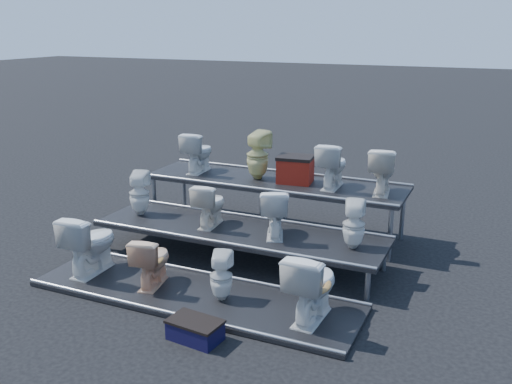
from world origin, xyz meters
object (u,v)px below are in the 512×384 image
at_px(step_stool, 195,331).
at_px(toilet_6, 275,212).
at_px(toilet_7, 354,224).
at_px(toilet_9, 258,155).
at_px(toilet_1, 152,260).
at_px(toilet_5, 210,204).
at_px(toilet_11, 382,170).
at_px(toilet_10, 332,165).
at_px(toilet_3, 312,285).
at_px(toilet_0, 90,243).
at_px(toilet_4, 139,193).
at_px(toilet_8, 198,152).
at_px(red_crate, 295,171).
at_px(toilet_2, 221,276).

bearing_deg(step_stool, toilet_6, 95.26).
distance_m(toilet_7, toilet_9, 2.38).
bearing_deg(toilet_1, toilet_5, -106.79).
bearing_deg(toilet_11, toilet_10, -7.34).
bearing_deg(step_stool, toilet_3, 45.91).
xyz_separation_m(toilet_3, toilet_5, (-1.99, 1.30, 0.31)).
bearing_deg(toilet_5, step_stool, 109.55).
relative_size(toilet_0, toilet_7, 1.29).
xyz_separation_m(toilet_4, step_stool, (2.19, -2.15, -0.70)).
bearing_deg(toilet_7, toilet_8, -32.61).
relative_size(toilet_0, toilet_1, 1.24).
height_order(toilet_3, toilet_7, toilet_7).
xyz_separation_m(toilet_5, red_crate, (0.81, 1.34, 0.27)).
bearing_deg(toilet_5, toilet_6, 175.28).
xyz_separation_m(toilet_0, toilet_8, (0.19, 2.60, 0.73)).
bearing_deg(red_crate, toilet_1, -116.59).
bearing_deg(toilet_6, toilet_4, -21.20).
height_order(toilet_5, toilet_7, toilet_7).
distance_m(toilet_7, toilet_11, 1.37).
relative_size(toilet_0, toilet_11, 1.19).
bearing_deg(toilet_11, red_crate, -8.82).
bearing_deg(toilet_8, step_stool, 116.01).
bearing_deg(step_stool, red_crate, 98.90).
bearing_deg(toilet_6, toilet_11, -153.21).
height_order(toilet_3, toilet_6, toilet_6).
height_order(toilet_4, toilet_7, toilet_4).
distance_m(toilet_2, toilet_7, 1.86).
bearing_deg(toilet_6, step_stool, 67.78).
relative_size(toilet_1, toilet_10, 0.96).
bearing_deg(step_stool, toilet_0, 164.11).
height_order(toilet_9, step_stool, toilet_9).
relative_size(toilet_2, toilet_11, 0.87).
distance_m(toilet_2, step_stool, 0.90).
distance_m(toilet_8, toilet_9, 1.10).
height_order(toilet_5, red_crate, red_crate).
bearing_deg(toilet_8, toilet_6, 143.29).
bearing_deg(toilet_8, toilet_5, 122.63).
xyz_separation_m(toilet_3, toilet_10, (-0.57, 2.60, 0.73)).
relative_size(toilet_5, toilet_8, 0.94).
distance_m(toilet_4, toilet_9, 1.96).
bearing_deg(toilet_7, step_stool, 52.48).
distance_m(toilet_3, toilet_6, 1.66).
relative_size(toilet_0, toilet_8, 1.22).
xyz_separation_m(toilet_7, toilet_9, (-1.94, 1.30, 0.47)).
height_order(toilet_1, toilet_3, toilet_3).
xyz_separation_m(toilet_0, toilet_9, (1.29, 2.60, 0.77)).
xyz_separation_m(toilet_6, toilet_7, (1.11, 0.00, -0.02)).
height_order(toilet_3, toilet_10, toilet_10).
bearing_deg(toilet_6, toilet_2, 61.89).
bearing_deg(toilet_2, toilet_9, -88.93).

